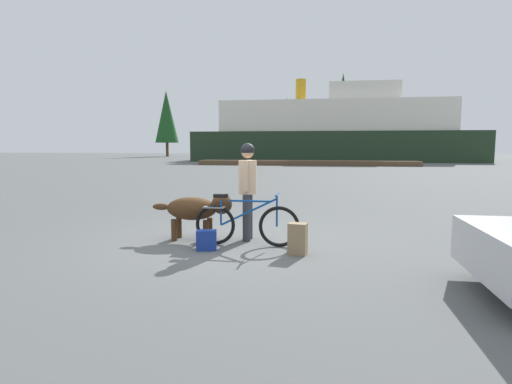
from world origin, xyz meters
The scene contains 12 objects.
ground_plane centered at (0.00, 0.00, 0.00)m, with size 160.00×160.00×0.00m, color #595B5B.
bicycle centered at (0.30, -0.22, 0.38)m, with size 1.79×0.44×0.90m.
person_cyclist centered at (0.25, 0.23, 1.05)m, with size 0.32×0.53×1.74m.
dog centered at (-0.64, 0.08, 0.56)m, with size 1.47×0.48×0.85m.
backpack centered at (1.20, -0.66, 0.25)m, with size 0.28×0.20×0.49m, color #8C7251.
handbag_pannier centered at (-0.27, -0.62, 0.17)m, with size 0.32×0.18×0.33m, color navy.
dock_pier centered at (0.11, 29.39, 0.20)m, with size 18.46×2.43×0.40m, color brown.
ferry_boat centered at (2.67, 39.37, 3.06)m, with size 29.64×7.26×8.71m.
pine_tree_far_left centered at (-21.87, 54.28, 5.92)m, with size 3.47×3.47×9.80m.
pine_tree_center centered at (4.01, 54.21, 7.41)m, with size 2.92×2.92×11.63m.
pine_tree_far_right centered at (10.90, 54.82, 6.48)m, with size 3.92×3.92×10.17m.
pine_tree_mid_back centered at (-4.46, 61.26, 5.85)m, with size 3.35×3.35×9.23m.
Camera 1 is at (1.59, -7.16, 1.70)m, focal length 29.78 mm.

